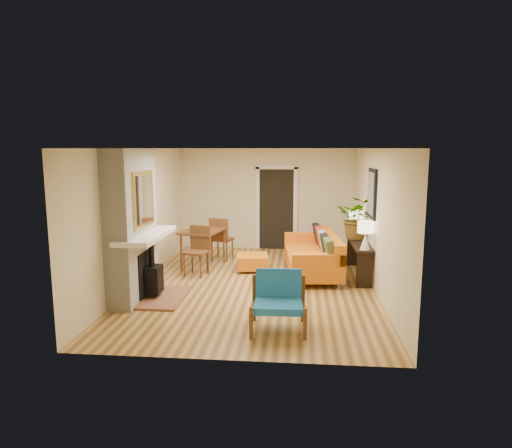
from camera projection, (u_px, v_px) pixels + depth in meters
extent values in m
plane|color=tan|center=(255.00, 284.00, 8.85)|extent=(6.50, 6.50, 0.00)
plane|color=white|center=(255.00, 148.00, 8.43)|extent=(6.50, 6.50, 0.00)
plane|color=beige|center=(267.00, 199.00, 11.83)|extent=(4.50, 0.00, 4.50)
plane|color=beige|center=(229.00, 258.00, 5.45)|extent=(4.50, 0.00, 4.50)
plane|color=beige|center=(140.00, 216.00, 8.85)|extent=(0.00, 6.50, 6.50)
plane|color=beige|center=(376.00, 220.00, 8.43)|extent=(0.00, 6.50, 6.50)
cube|color=black|center=(276.00, 209.00, 11.82)|extent=(0.88, 0.06, 2.10)
cube|color=white|center=(258.00, 209.00, 11.86)|extent=(0.10, 0.08, 2.18)
cube|color=white|center=(295.00, 209.00, 11.77)|extent=(0.10, 0.08, 2.18)
cube|color=white|center=(277.00, 167.00, 11.63)|extent=(1.08, 0.08, 0.10)
cube|color=black|center=(372.00, 193.00, 8.75)|extent=(0.04, 0.85, 0.95)
cube|color=slate|center=(371.00, 193.00, 8.76)|extent=(0.01, 0.70, 0.80)
cube|color=black|center=(147.00, 208.00, 9.17)|extent=(0.06, 0.95, 0.02)
cube|color=black|center=(147.00, 193.00, 9.12)|extent=(0.06, 0.95, 0.02)
cube|color=white|center=(130.00, 193.00, 7.75)|extent=(0.42, 1.50, 1.48)
cube|color=white|center=(134.00, 267.00, 7.96)|extent=(0.42, 1.50, 1.12)
cube|color=white|center=(146.00, 235.00, 7.85)|extent=(0.60, 1.68, 0.08)
cube|color=black|center=(146.00, 273.00, 7.96)|extent=(0.03, 0.72, 0.78)
cube|color=brown|center=(163.00, 297.00, 8.01)|extent=(0.75, 1.30, 0.04)
cube|color=black|center=(152.00, 279.00, 7.97)|extent=(0.30, 0.36, 0.48)
cylinder|color=black|center=(151.00, 255.00, 7.90)|extent=(0.10, 0.10, 0.40)
cube|color=gold|center=(143.00, 199.00, 7.75)|extent=(0.04, 0.95, 0.95)
cube|color=silver|center=(144.00, 199.00, 7.75)|extent=(0.01, 0.82, 0.82)
cylinder|color=silver|center=(297.00, 285.00, 8.59)|extent=(0.05, 0.05, 0.11)
cylinder|color=silver|center=(338.00, 285.00, 8.59)|extent=(0.05, 0.05, 0.11)
cylinder|color=silver|center=(289.00, 259.00, 10.63)|extent=(0.05, 0.05, 0.11)
cylinder|color=silver|center=(323.00, 259.00, 10.63)|extent=(0.05, 0.05, 0.11)
cube|color=orange|center=(312.00, 260.00, 9.57)|extent=(1.21, 2.42, 0.33)
cube|color=orange|center=(331.00, 244.00, 9.51)|extent=(0.44, 2.35, 0.39)
cube|color=orange|center=(319.00, 260.00, 8.47)|extent=(1.02, 0.29, 0.22)
cube|color=orange|center=(306.00, 238.00, 10.58)|extent=(1.02, 0.29, 0.22)
cube|color=#4C5C27|center=(330.00, 251.00, 8.63)|extent=(0.26, 0.46, 0.46)
cube|color=black|center=(326.00, 246.00, 9.07)|extent=(0.26, 0.46, 0.46)
cube|color=gray|center=(323.00, 241.00, 9.51)|extent=(0.26, 0.46, 0.46)
cube|color=maroon|center=(321.00, 238.00, 9.89)|extent=(0.26, 0.46, 0.46)
cube|color=black|center=(318.00, 234.00, 10.33)|extent=(0.26, 0.46, 0.46)
cylinder|color=silver|center=(240.00, 272.00, 9.59)|extent=(0.04, 0.04, 0.05)
cylinder|color=silver|center=(265.00, 272.00, 9.61)|extent=(0.04, 0.04, 0.05)
cylinder|color=silver|center=(240.00, 266.00, 10.12)|extent=(0.04, 0.04, 0.05)
cylinder|color=silver|center=(264.00, 266.00, 10.14)|extent=(0.04, 0.04, 0.05)
cube|color=orange|center=(252.00, 261.00, 9.84)|extent=(0.75, 0.75, 0.28)
cube|color=brown|center=(253.00, 309.00, 6.60)|extent=(0.08, 0.77, 0.05)
cube|color=brown|center=(251.00, 323.00, 6.27)|extent=(0.05, 0.05, 0.45)
cube|color=brown|center=(254.00, 298.00, 6.92)|extent=(0.05, 0.05, 0.72)
cube|color=brown|center=(304.00, 310.00, 6.55)|extent=(0.08, 0.77, 0.05)
cube|color=brown|center=(305.00, 324.00, 6.23)|extent=(0.05, 0.05, 0.45)
cube|color=brown|center=(303.00, 299.00, 6.88)|extent=(0.05, 0.05, 0.72)
cube|color=#2084C2|center=(278.00, 305.00, 6.56)|extent=(0.70, 0.66, 0.10)
cube|color=#2084C2|center=(279.00, 282.00, 6.83)|extent=(0.69, 0.20, 0.42)
cube|color=brown|center=(203.00, 231.00, 10.05)|extent=(0.98, 1.23, 0.04)
cylinder|color=brown|center=(181.00, 253.00, 9.77)|extent=(0.06, 0.06, 0.79)
cylinder|color=brown|center=(207.00, 255.00, 9.58)|extent=(0.06, 0.06, 0.79)
cylinder|color=brown|center=(200.00, 244.00, 10.65)|extent=(0.06, 0.06, 0.79)
cylinder|color=brown|center=(224.00, 246.00, 10.47)|extent=(0.06, 0.06, 0.79)
cube|color=brown|center=(196.00, 252.00, 9.39)|extent=(0.55, 0.55, 0.04)
cube|color=brown|center=(200.00, 237.00, 9.55)|extent=(0.46, 0.14, 0.50)
cylinder|color=brown|center=(184.00, 265.00, 9.31)|extent=(0.04, 0.04, 0.48)
cylinder|color=brown|center=(201.00, 267.00, 9.20)|extent=(0.04, 0.04, 0.48)
cylinder|color=brown|center=(192.00, 261.00, 9.66)|extent=(0.04, 0.04, 0.48)
cylinder|color=brown|center=(208.00, 263.00, 9.54)|extent=(0.04, 0.04, 0.48)
cube|color=brown|center=(222.00, 239.00, 10.72)|extent=(0.55, 0.55, 0.04)
cube|color=brown|center=(218.00, 229.00, 10.47)|extent=(0.46, 0.14, 0.50)
cylinder|color=brown|center=(212.00, 251.00, 10.64)|extent=(0.04, 0.04, 0.48)
cylinder|color=brown|center=(227.00, 252.00, 10.53)|extent=(0.04, 0.04, 0.48)
cylinder|color=brown|center=(218.00, 248.00, 10.99)|extent=(0.04, 0.04, 0.48)
cylinder|color=brown|center=(232.00, 249.00, 10.88)|extent=(0.04, 0.04, 0.48)
cube|color=black|center=(359.00, 243.00, 9.32)|extent=(0.34, 1.85, 0.05)
cube|color=black|center=(364.00, 271.00, 8.54)|extent=(0.30, 0.04, 0.68)
cube|color=black|center=(354.00, 251.00, 10.21)|extent=(0.30, 0.04, 0.68)
cone|color=white|center=(365.00, 242.00, 8.53)|extent=(0.18, 0.18, 0.30)
cylinder|color=white|center=(365.00, 232.00, 8.50)|extent=(0.03, 0.03, 0.06)
cylinder|color=#FFEABF|center=(366.00, 227.00, 8.49)|extent=(0.30, 0.30, 0.22)
cone|color=white|center=(355.00, 228.00, 9.99)|extent=(0.18, 0.18, 0.30)
cylinder|color=white|center=(356.00, 220.00, 9.96)|extent=(0.03, 0.03, 0.06)
cylinder|color=#FFEABF|center=(356.00, 216.00, 9.94)|extent=(0.30, 0.30, 0.22)
imported|color=#1E5919|center=(358.00, 218.00, 9.49)|extent=(0.99, 0.91, 0.90)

